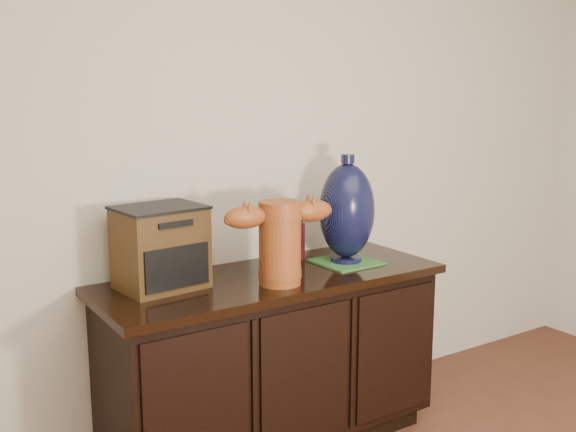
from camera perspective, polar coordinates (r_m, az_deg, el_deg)
sideboard at (r=2.92m, az=-1.37°, el=-12.00°), size 1.46×0.56×0.75m
terracotta_vessel at (r=2.63m, az=-0.70°, el=-1.85°), size 0.47×0.19×0.33m
tv_radio at (r=2.63m, az=-10.74°, el=-2.63°), size 0.35×0.29×0.32m
green_mat at (r=3.00m, az=4.93°, el=-3.89°), size 0.26×0.26×0.01m
lamp_base at (r=2.95m, az=5.01°, el=0.42°), size 0.25×0.25×0.47m
spray_can at (r=3.03m, az=0.82°, el=-1.89°), size 0.07×0.07×0.20m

